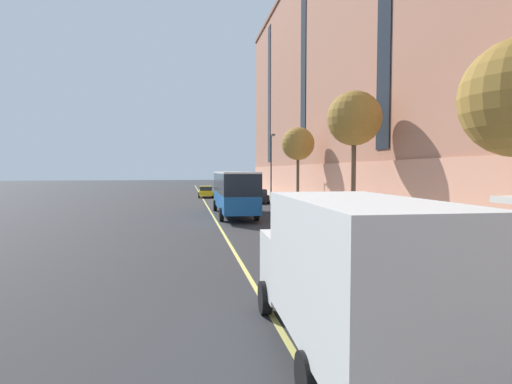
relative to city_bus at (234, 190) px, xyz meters
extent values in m
plane|color=#303033|center=(-1.05, -4.38, -2.07)|extent=(260.00, 260.00, 0.00)
cube|color=#ADA89E|center=(8.13, -1.38, -2.00)|extent=(5.12, 160.00, 0.15)
cube|color=#B2755B|center=(16.69, -4.38, 13.37)|extent=(12.00, 110.00, 30.88)
cube|color=tan|center=(10.62, -4.38, 0.13)|extent=(0.14, 110.00, 4.40)
cube|color=#1E232B|center=(10.64, 16.25, 14.91)|extent=(0.10, 2.00, 23.47)
cube|color=#1E232B|center=(10.64, 36.87, 14.91)|extent=(0.10, 2.00, 23.47)
cube|color=#19569E|center=(0.00, -0.03, -0.82)|extent=(2.71, 11.74, 1.27)
cube|color=black|center=(0.00, -0.03, 0.59)|extent=(2.72, 11.74, 1.55)
cube|color=silver|center=(0.00, -0.03, 1.43)|extent=(2.74, 11.74, 0.12)
cube|color=#19232D|center=(0.07, 5.86, 0.44)|extent=(2.37, 0.11, 1.17)
cube|color=orange|center=(0.07, 5.87, 1.19)|extent=(1.80, 0.08, 0.28)
cube|color=black|center=(0.07, 5.88, -1.35)|extent=(2.53, 0.15, 0.24)
cube|color=white|center=(-0.83, 5.89, -1.10)|extent=(0.28, 0.06, 0.18)
cube|color=white|center=(0.97, 5.87, -1.10)|extent=(0.28, 0.06, 0.18)
cylinder|color=black|center=(-1.24, 4.09, -1.57)|extent=(0.31, 1.00, 1.00)
cylinder|color=black|center=(1.33, 4.06, -1.57)|extent=(0.31, 1.00, 1.00)
cylinder|color=black|center=(-1.33, -3.52, -1.57)|extent=(0.31, 1.00, 1.00)
cylinder|color=black|center=(1.25, -3.55, -1.57)|extent=(0.31, 1.00, 1.00)
cube|color=#BCAD89|center=(4.51, -6.04, -1.43)|extent=(1.95, 4.34, 0.64)
cube|color=#232D38|center=(4.50, -6.25, -0.83)|extent=(1.65, 1.98, 0.56)
cube|color=#BCAD89|center=(4.50, -6.25, -0.53)|extent=(1.61, 1.89, 0.04)
cylinder|color=black|center=(3.68, -4.68, -1.75)|extent=(0.24, 0.65, 0.64)
cylinder|color=black|center=(5.44, -4.75, -1.75)|extent=(0.24, 0.65, 0.64)
cylinder|color=black|center=(3.58, -7.33, -1.75)|extent=(0.24, 0.65, 0.64)
cylinder|color=black|center=(5.34, -7.40, -1.75)|extent=(0.24, 0.65, 0.64)
cube|color=#4C4C51|center=(4.46, 20.98, -1.43)|extent=(1.91, 4.62, 0.64)
cube|color=#232D38|center=(4.45, 20.75, -0.83)|extent=(1.64, 2.10, 0.56)
cube|color=#4C4C51|center=(4.45, 20.75, -0.53)|extent=(1.60, 2.01, 0.04)
cylinder|color=black|center=(3.61, 22.42, -1.75)|extent=(0.24, 0.65, 0.64)
cylinder|color=black|center=(5.38, 22.37, -1.75)|extent=(0.24, 0.65, 0.64)
cylinder|color=black|center=(3.54, 19.58, -1.75)|extent=(0.24, 0.65, 0.64)
cylinder|color=black|center=(5.31, 19.54, -1.75)|extent=(0.24, 0.65, 0.64)
cube|color=black|center=(4.26, 12.26, -1.43)|extent=(1.98, 4.38, 0.64)
cube|color=#232D38|center=(4.25, 12.04, -0.83)|extent=(1.67, 2.00, 0.56)
cube|color=black|center=(4.25, 12.04, -0.53)|extent=(1.63, 1.91, 0.04)
cylinder|color=black|center=(3.42, 13.63, -1.75)|extent=(0.24, 0.65, 0.64)
cylinder|color=black|center=(5.20, 13.56, -1.75)|extent=(0.24, 0.65, 0.64)
cylinder|color=black|center=(3.32, 10.95, -1.75)|extent=(0.24, 0.65, 0.64)
cylinder|color=black|center=(5.10, 10.89, -1.75)|extent=(0.24, 0.65, 0.64)
cube|color=navy|center=(4.30, 29.52, -1.43)|extent=(1.83, 4.45, 0.64)
cube|color=#232D38|center=(4.30, 29.29, -0.83)|extent=(1.61, 2.00, 0.56)
cube|color=navy|center=(4.30, 29.29, -0.53)|extent=(1.57, 1.92, 0.04)
cylinder|color=black|center=(3.41, 30.90, -1.75)|extent=(0.22, 0.64, 0.64)
cylinder|color=black|center=(5.20, 30.90, -1.75)|extent=(0.22, 0.64, 0.64)
cylinder|color=black|center=(3.41, 28.14, -1.75)|extent=(0.22, 0.64, 0.64)
cylinder|color=black|center=(5.20, 28.14, -1.75)|extent=(0.22, 0.64, 0.64)
cube|color=#BCAD89|center=(4.27, -16.43, -1.43)|extent=(1.77, 4.55, 0.64)
cube|color=#232D38|center=(4.27, -16.65, -0.83)|extent=(1.54, 2.05, 0.56)
cube|color=#BCAD89|center=(4.27, -16.65, -0.53)|extent=(1.51, 1.96, 0.04)
cylinder|color=black|center=(3.40, -15.02, -1.75)|extent=(0.22, 0.64, 0.64)
cylinder|color=black|center=(5.11, -15.01, -1.75)|extent=(0.22, 0.64, 0.64)
cylinder|color=black|center=(3.42, -17.84, -1.75)|extent=(0.22, 0.64, 0.64)
cylinder|color=black|center=(5.13, -17.83, -1.75)|extent=(0.22, 0.64, 0.64)
cube|color=silver|center=(4.47, 0.24, -1.43)|extent=(1.92, 4.39, 0.64)
cube|color=#232D38|center=(4.48, 0.02, -0.83)|extent=(1.63, 2.00, 0.56)
cube|color=silver|center=(4.48, 0.02, -0.53)|extent=(1.60, 1.91, 0.04)
cylinder|color=black|center=(3.55, 1.56, -1.75)|extent=(0.24, 0.65, 0.64)
cylinder|color=black|center=(5.31, 1.61, -1.75)|extent=(0.24, 0.65, 0.64)
cylinder|color=black|center=(3.64, -1.13, -1.75)|extent=(0.24, 0.65, 0.64)
cylinder|color=black|center=(5.39, -1.08, -1.75)|extent=(0.24, 0.65, 0.64)
cube|color=silver|center=(-0.89, -25.78, -0.13)|extent=(2.33, 4.84, 2.48)
cube|color=silver|center=(-0.80, -22.35, -0.82)|extent=(2.13, 1.76, 1.60)
cube|color=#1E2833|center=(-0.78, -21.47, -0.57)|extent=(1.87, 0.13, 0.80)
cylinder|color=black|center=(-1.85, -22.32, -1.65)|extent=(0.28, 0.85, 0.84)
cylinder|color=black|center=(0.24, -22.37, -1.65)|extent=(0.28, 0.85, 0.84)
cylinder|color=black|center=(-1.95, -26.34, -1.65)|extent=(0.28, 0.85, 0.84)
cylinder|color=black|center=(0.14, -26.40, -1.65)|extent=(0.28, 0.85, 0.84)
cube|color=yellow|center=(-1.20, 22.72, -1.43)|extent=(1.94, 4.49, 0.64)
cube|color=#232D38|center=(-1.21, 22.50, -0.83)|extent=(1.66, 2.04, 0.56)
cube|color=yellow|center=(-1.21, 22.50, -0.53)|extent=(1.63, 1.95, 0.04)
cylinder|color=black|center=(-2.07, 24.12, -1.75)|extent=(0.23, 0.64, 0.64)
cylinder|color=black|center=(-0.27, 24.08, -1.75)|extent=(0.23, 0.64, 0.64)
cylinder|color=black|center=(-2.13, 21.36, -1.75)|extent=(0.23, 0.64, 0.64)
cylinder|color=black|center=(-0.33, 21.32, -1.75)|extent=(0.23, 0.64, 0.64)
cylinder|color=brown|center=(8.01, -5.22, 1.16)|extent=(0.34, 0.34, 6.17)
sphere|color=olive|center=(8.01, -5.22, 5.31)|extent=(3.87, 3.87, 3.87)
cylinder|color=brown|center=(8.01, 9.25, 0.79)|extent=(0.32, 0.32, 5.43)
sphere|color=olive|center=(8.01, 9.25, 4.48)|extent=(3.51, 3.51, 3.51)
cylinder|color=#2D2D30|center=(6.17, 14.38, 1.97)|extent=(0.16, 0.16, 7.80)
cylinder|color=#2D2D30|center=(6.17, 13.83, 5.77)|extent=(0.10, 1.10, 0.10)
cube|color=#3D3D3F|center=(6.17, 13.28, 5.72)|extent=(0.36, 0.60, 0.20)
cylinder|color=red|center=(6.07, -1.52, -1.65)|extent=(0.24, 0.24, 0.55)
sphere|color=silver|center=(6.07, -1.52, -1.30)|extent=(0.20, 0.20, 0.20)
cylinder|color=silver|center=(5.91, -1.52, -1.59)|extent=(0.10, 0.09, 0.09)
cylinder|color=silver|center=(6.23, -1.52, -1.59)|extent=(0.10, 0.09, 0.09)
cube|color=#E0D66B|center=(-1.70, -1.38, -2.07)|extent=(0.16, 140.00, 0.01)
camera|label=1|loc=(-3.81, -32.18, 1.59)|focal=28.00mm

